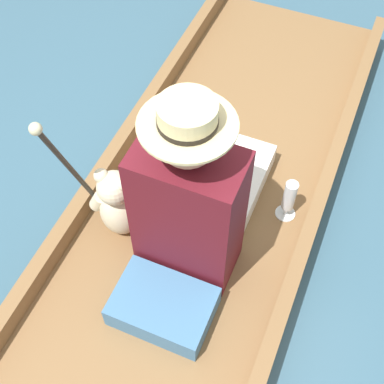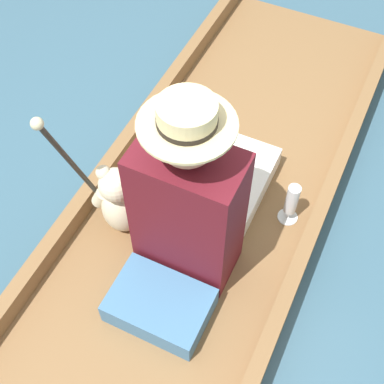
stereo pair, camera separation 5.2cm
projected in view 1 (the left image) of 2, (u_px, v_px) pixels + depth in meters
name	position (u px, v px, depth m)	size (l,w,h in m)	color
ground_plane	(190.00, 245.00, 2.41)	(16.00, 16.00, 0.00)	#385B70
punt_boat	(190.00, 237.00, 2.35)	(1.01, 3.37, 0.21)	brown
seat_cushion	(163.00, 306.00, 2.05)	(0.38, 0.26, 0.11)	teal
seated_person	(197.00, 198.00, 2.02)	(0.38, 0.79, 0.89)	white
teddy_bear	(118.00, 205.00, 2.18)	(0.27, 0.16, 0.38)	beige
wine_glass	(289.00, 198.00, 2.27)	(0.09, 0.09, 0.22)	silver
walking_cane	(68.00, 166.00, 1.95)	(0.04, 0.27, 0.77)	#2D2823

